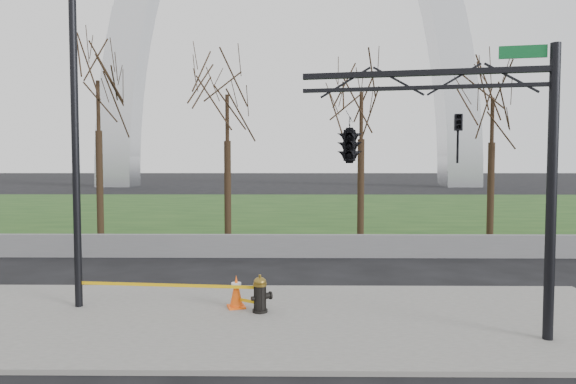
{
  "coord_description": "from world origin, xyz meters",
  "views": [
    {
      "loc": [
        0.9,
        -11.2,
        3.59
      ],
      "look_at": [
        0.76,
        2.0,
        2.89
      ],
      "focal_mm": 30.67,
      "sensor_mm": 36.0,
      "label": 1
    }
  ],
  "objects_px": {
    "traffic_cone": "(236,291)",
    "traffic_signal_mast": "(386,139)",
    "street_light": "(82,121)",
    "fire_hydrant": "(261,295)"
  },
  "relations": [
    {
      "from": "traffic_cone",
      "to": "traffic_signal_mast",
      "type": "xyz_separation_m",
      "value": [
        3.35,
        -1.6,
        3.65
      ]
    },
    {
      "from": "traffic_cone",
      "to": "street_light",
      "type": "bearing_deg",
      "value": -179.76
    },
    {
      "from": "fire_hydrant",
      "to": "street_light",
      "type": "bearing_deg",
      "value": 151.99
    },
    {
      "from": "fire_hydrant",
      "to": "street_light",
      "type": "distance_m",
      "value": 6.04
    },
    {
      "from": "traffic_signal_mast",
      "to": "street_light",
      "type": "bearing_deg",
      "value": 177.07
    },
    {
      "from": "fire_hydrant",
      "to": "traffic_signal_mast",
      "type": "distance_m",
      "value": 4.71
    },
    {
      "from": "street_light",
      "to": "traffic_signal_mast",
      "type": "height_order",
      "value": "street_light"
    },
    {
      "from": "street_light",
      "to": "traffic_cone",
      "type": "bearing_deg",
      "value": 20.02
    },
    {
      "from": "traffic_signal_mast",
      "to": "fire_hydrant",
      "type": "bearing_deg",
      "value": 165.4
    },
    {
      "from": "traffic_cone",
      "to": "street_light",
      "type": "distance_m",
      "value": 5.6
    }
  ]
}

